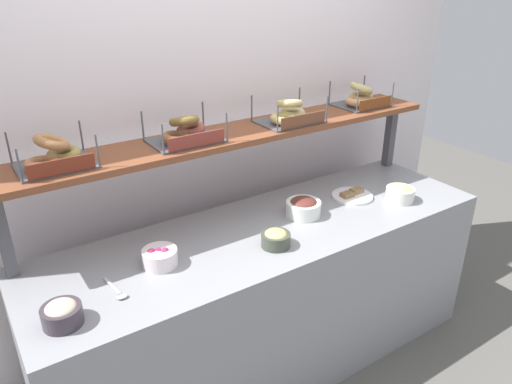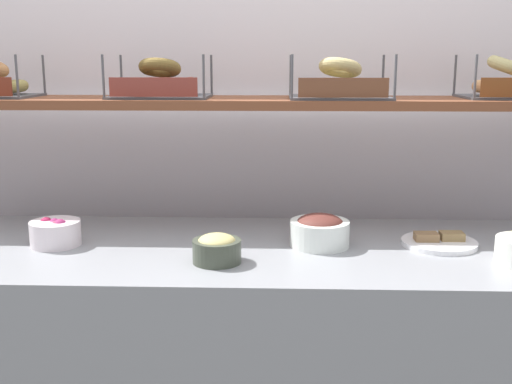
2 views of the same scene
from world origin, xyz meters
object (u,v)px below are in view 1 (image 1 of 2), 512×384
object	(u,v)px
bowl_egg_salad	(400,193)
bagel_basket_sesame	(361,98)
bowl_chocolate_spread	(303,207)
bowl_hummus	(276,238)
serving_spoon_near_plate	(118,292)
bagel_basket_plain	(289,114)
bowl_tuna_salad	(62,313)
serving_plate_white	(352,195)
bagel_basket_everything	(54,156)
bowl_beet_salad	(160,257)
bagel_basket_cinnamon_raisin	(185,132)

from	to	relation	value
bowl_egg_salad	bagel_basket_sesame	xyz separation A→B (m)	(0.07, 0.42, 0.43)
bowl_chocolate_spread	bowl_egg_salad	bearing A→B (deg)	-15.69
bowl_hummus	serving_spoon_near_plate	size ratio (longest dim) A/B	0.77
bagel_basket_plain	bagel_basket_sesame	size ratio (longest dim) A/B	1.12
bowl_tuna_salad	serving_plate_white	distance (m)	1.63
bowl_hummus	bagel_basket_everything	world-z (taller)	bagel_basket_everything
bagel_basket_everything	bowl_beet_salad	bearing A→B (deg)	-43.31
bowl_hummus	bowl_beet_salad	distance (m)	0.53
bagel_basket_cinnamon_raisin	bagel_basket_sesame	xyz separation A→B (m)	(1.14, 0.02, 0.00)
bowl_egg_salad	serving_plate_white	size ratio (longest dim) A/B	0.68
bagel_basket_everything	bowl_chocolate_spread	bearing A→B (deg)	-13.29
bowl_chocolate_spread	serving_spoon_near_plate	xyz separation A→B (m)	(-1.02, -0.12, -0.04)
bowl_beet_salad	bowl_chocolate_spread	xyz separation A→B (m)	(0.80, 0.02, 0.01)
bowl_hummus	serving_plate_white	world-z (taller)	bowl_hummus
bagel_basket_sesame	bowl_beet_salad	bearing A→B (deg)	-168.48
bowl_beet_salad	bowl_tuna_salad	distance (m)	0.47
bowl_beet_salad	serving_spoon_near_plate	distance (m)	0.24
serving_plate_white	bagel_basket_cinnamon_raisin	xyz separation A→B (m)	(-0.89, 0.23, 0.47)
bagel_basket_sesame	bowl_chocolate_spread	bearing A→B (deg)	-156.58
serving_spoon_near_plate	bowl_beet_salad	bearing A→B (deg)	22.95
bowl_beet_salad	bowl_tuna_salad	world-z (taller)	bowl_tuna_salad
serving_spoon_near_plate	bagel_basket_everything	size ratio (longest dim) A/B	0.58
bowl_hummus	bowl_tuna_salad	size ratio (longest dim) A/B	0.94
bagel_basket_everything	bowl_tuna_salad	bearing A→B (deg)	-108.25
bowl_tuna_salad	bagel_basket_everything	world-z (taller)	bagel_basket_everything
serving_plate_white	bagel_basket_sesame	world-z (taller)	bagel_basket_sesame
serving_plate_white	bagel_basket_sesame	distance (m)	0.59
bowl_tuna_salad	bowl_chocolate_spread	bearing A→B (deg)	8.30
bowl_egg_salad	bagel_basket_sesame	size ratio (longest dim) A/B	0.54
bowl_hummus	bowl_egg_salad	xyz separation A→B (m)	(0.85, 0.01, 0.01)
bowl_beet_salad	bagel_basket_everything	world-z (taller)	bagel_basket_everything
serving_spoon_near_plate	bagel_basket_plain	distance (m)	1.24
bowl_beet_salad	bowl_egg_salad	xyz separation A→B (m)	(1.36, -0.13, 0.01)
bowl_beet_salad	bagel_basket_plain	size ratio (longest dim) A/B	0.47
bowl_chocolate_spread	serving_plate_white	xyz separation A→B (m)	(0.36, 0.02, -0.04)
bagel_basket_cinnamon_raisin	bagel_basket_everything	bearing A→B (deg)	179.16
bowl_tuna_salad	bowl_beet_salad	bearing A→B (deg)	19.78
bowl_tuna_salad	serving_plate_white	bearing A→B (deg)	7.11
bowl_beet_salad	bowl_chocolate_spread	distance (m)	0.80
bagel_basket_cinnamon_raisin	bowl_egg_salad	bearing A→B (deg)	-20.76
bowl_beet_salad	serving_plate_white	bearing A→B (deg)	2.00
serving_spoon_near_plate	bagel_basket_cinnamon_raisin	distance (m)	0.78
bowl_tuna_salad	serving_spoon_near_plate	distance (m)	0.24
bowl_beet_salad	bagel_basket_everything	distance (m)	0.60
bowl_beet_salad	bagel_basket_cinnamon_raisin	size ratio (longest dim) A/B	0.47
serving_plate_white	bagel_basket_plain	world-z (taller)	bagel_basket_plain
serving_spoon_near_plate	bowl_hummus	bearing A→B (deg)	-4.08
bagel_basket_plain	serving_plate_white	bearing A→B (deg)	-35.68
bowl_egg_salad	serving_spoon_near_plate	xyz separation A→B (m)	(-1.58, 0.04, -0.04)
bowl_chocolate_spread	bagel_basket_everything	world-z (taller)	bagel_basket_everything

